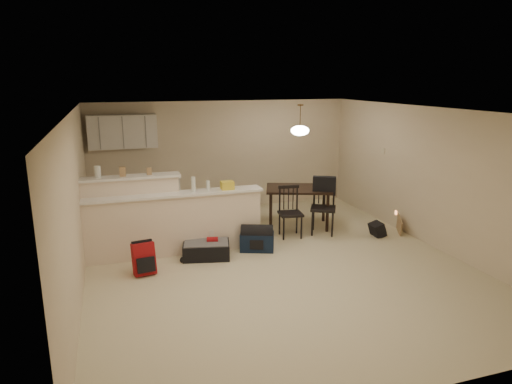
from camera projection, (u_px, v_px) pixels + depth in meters
name	position (u px, v px, depth m)	size (l,w,h in m)	color
room	(275.00, 189.00, 7.32)	(7.00, 7.02, 2.50)	beige
breakfast_bar	(160.00, 220.00, 7.85)	(3.08, 0.58, 1.39)	beige
upper_cabinets	(123.00, 132.00, 9.57)	(1.40, 0.34, 0.70)	white
kitchen_counter	(137.00, 199.00, 9.86)	(1.80, 0.60, 0.90)	white
thermostat	(383.00, 151.00, 9.58)	(0.02, 0.12, 0.12)	beige
jar	(98.00, 172.00, 7.49)	(0.10, 0.10, 0.20)	silver
cereal_box	(123.00, 172.00, 7.61)	(0.10, 0.07, 0.16)	#A68155
small_box	(149.00, 171.00, 7.74)	(0.08, 0.06, 0.12)	#A68155
bottle_a	(193.00, 184.00, 7.81)	(0.07, 0.07, 0.26)	silver
bottle_b	(208.00, 186.00, 7.89)	(0.06, 0.06, 0.18)	silver
bag_lump	(227.00, 185.00, 8.00)	(0.22, 0.18, 0.14)	#A68155
dining_table	(298.00, 192.00, 9.33)	(1.52, 1.26, 0.81)	black
pendant_lamp	(300.00, 130.00, 9.03)	(0.36, 0.36, 0.62)	brown
dining_chair_near	(291.00, 212.00, 8.73)	(0.43, 0.41, 0.98)	black
dining_chair_far	(323.00, 207.00, 8.91)	(0.48, 0.45, 1.09)	black
suitcase	(206.00, 250.00, 7.79)	(0.78, 0.51, 0.26)	black
red_backpack	(144.00, 259.00, 7.11)	(0.33, 0.21, 0.50)	#A01217
navy_duffel	(257.00, 242.00, 8.11)	(0.59, 0.32, 0.32)	#101E35
black_daypack	(377.00, 230.00, 8.85)	(0.29, 0.21, 0.26)	black
cardboard_sheet	(399.00, 226.00, 9.00)	(0.42, 0.02, 0.32)	#A68155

